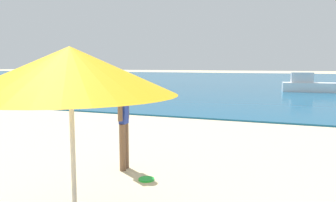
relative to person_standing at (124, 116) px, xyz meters
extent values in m
cube|color=#14567F|center=(0.50, 35.67, -0.95)|extent=(160.00, 60.00, 0.06)
cylinder|color=brown|center=(-0.01, 0.07, -0.56)|extent=(0.11, 0.11, 0.84)
cylinder|color=brown|center=(0.01, -0.07, -0.56)|extent=(0.11, 0.11, 0.84)
cube|color=#233899|center=(0.00, 0.00, 0.18)|extent=(0.14, 0.21, 0.63)
sphere|color=brown|center=(0.00, 0.00, 0.63)|extent=(0.23, 0.23, 0.23)
cylinder|color=brown|center=(-0.02, 0.15, 0.22)|extent=(0.08, 0.08, 0.56)
cylinder|color=brown|center=(0.02, -0.15, 0.22)|extent=(0.08, 0.08, 0.56)
cylinder|color=green|center=(0.60, -0.36, -0.96)|extent=(0.26, 0.26, 0.03)
cube|color=white|center=(4.23, 18.54, -0.61)|extent=(3.90, 1.51, 0.61)
cube|color=silver|center=(3.55, 18.49, 0.04)|extent=(1.43, 0.96, 0.69)
cylinder|color=#B7B7BC|center=(0.66, -2.32, 0.05)|extent=(0.05, 0.05, 2.05)
cone|color=yellow|center=(0.66, -2.32, 0.85)|extent=(2.18, 2.18, 0.49)
camera|label=1|loc=(2.73, -5.02, 0.91)|focal=34.45mm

